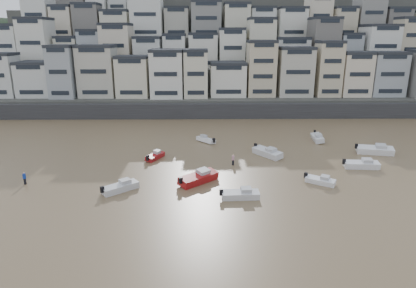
{
  "coord_description": "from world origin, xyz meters",
  "views": [
    {
      "loc": [
        5.11,
        -21.0,
        19.31
      ],
      "look_at": [
        5.83,
        30.0,
        4.0
      ],
      "focal_mm": 32.0,
      "sensor_mm": 36.0,
      "label": 1
    }
  ],
  "objects_px": {
    "boat_a": "(241,193)",
    "person_blue": "(24,178)",
    "boat_c": "(198,177)",
    "person_pink": "(233,160)",
    "boat_d": "(362,163)",
    "boat_g": "(375,149)",
    "boat_h": "(206,139)",
    "boat_e": "(267,151)",
    "boat_b": "(320,180)",
    "boat_f": "(155,155)",
    "boat_i": "(317,137)",
    "boat_j": "(120,186)"
  },
  "relations": [
    {
      "from": "boat_b",
      "to": "boat_j",
      "type": "bearing_deg",
      "value": -141.86
    },
    {
      "from": "boat_c",
      "to": "boat_j",
      "type": "distance_m",
      "value": 10.24
    },
    {
      "from": "person_pink",
      "to": "boat_d",
      "type": "bearing_deg",
      "value": -4.87
    },
    {
      "from": "boat_a",
      "to": "person_blue",
      "type": "xyz_separation_m",
      "value": [
        -28.23,
        4.87,
        0.19
      ]
    },
    {
      "from": "boat_b",
      "to": "boat_h",
      "type": "height_order",
      "value": "boat_h"
    },
    {
      "from": "boat_i",
      "to": "boat_f",
      "type": "bearing_deg",
      "value": -66.35
    },
    {
      "from": "person_pink",
      "to": "boat_g",
      "type": "bearing_deg",
      "value": 11.9
    },
    {
      "from": "person_blue",
      "to": "person_pink",
      "type": "relative_size",
      "value": 1.0
    },
    {
      "from": "boat_d",
      "to": "boat_j",
      "type": "distance_m",
      "value": 35.01
    },
    {
      "from": "boat_d",
      "to": "boat_f",
      "type": "xyz_separation_m",
      "value": [
        -31.23,
        4.64,
        -0.17
      ]
    },
    {
      "from": "boat_i",
      "to": "boat_d",
      "type": "bearing_deg",
      "value": 13.23
    },
    {
      "from": "boat_d",
      "to": "boat_f",
      "type": "bearing_deg",
      "value": 176.04
    },
    {
      "from": "boat_i",
      "to": "boat_j",
      "type": "bearing_deg",
      "value": -50.22
    },
    {
      "from": "boat_i",
      "to": "boat_h",
      "type": "bearing_deg",
      "value": -83.73
    },
    {
      "from": "boat_b",
      "to": "boat_d",
      "type": "height_order",
      "value": "boat_d"
    },
    {
      "from": "boat_h",
      "to": "boat_i",
      "type": "xyz_separation_m",
      "value": [
        20.81,
        0.61,
        0.14
      ]
    },
    {
      "from": "boat_e",
      "to": "boat_h",
      "type": "bearing_deg",
      "value": -165.19
    },
    {
      "from": "boat_b",
      "to": "boat_c",
      "type": "relative_size",
      "value": 0.67
    },
    {
      "from": "boat_c",
      "to": "boat_g",
      "type": "distance_m",
      "value": 31.54
    },
    {
      "from": "boat_b",
      "to": "boat_g",
      "type": "distance_m",
      "value": 18.06
    },
    {
      "from": "boat_b",
      "to": "person_blue",
      "type": "height_order",
      "value": "person_blue"
    },
    {
      "from": "boat_g",
      "to": "boat_f",
      "type": "bearing_deg",
      "value": -164.39
    },
    {
      "from": "boat_h",
      "to": "person_blue",
      "type": "relative_size",
      "value": 2.51
    },
    {
      "from": "boat_e",
      "to": "boat_g",
      "type": "distance_m",
      "value": 18.09
    },
    {
      "from": "boat_c",
      "to": "person_pink",
      "type": "distance_m",
      "value": 8.63
    },
    {
      "from": "boat_b",
      "to": "person_pink",
      "type": "bearing_deg",
      "value": 179.67
    },
    {
      "from": "boat_a",
      "to": "boat_h",
      "type": "distance_m",
      "value": 24.71
    },
    {
      "from": "boat_d",
      "to": "boat_i",
      "type": "height_order",
      "value": "boat_d"
    },
    {
      "from": "boat_a",
      "to": "boat_i",
      "type": "height_order",
      "value": "boat_i"
    },
    {
      "from": "boat_f",
      "to": "boat_i",
      "type": "relative_size",
      "value": 0.8
    },
    {
      "from": "boat_b",
      "to": "person_pink",
      "type": "distance_m",
      "value": 13.38
    },
    {
      "from": "boat_h",
      "to": "boat_e",
      "type": "bearing_deg",
      "value": -173.0
    },
    {
      "from": "boat_a",
      "to": "boat_i",
      "type": "xyz_separation_m",
      "value": [
        16.81,
        25.0,
        0.05
      ]
    },
    {
      "from": "boat_e",
      "to": "boat_d",
      "type": "bearing_deg",
      "value": 30.64
    },
    {
      "from": "boat_c",
      "to": "boat_f",
      "type": "distance_m",
      "value": 12.15
    },
    {
      "from": "boat_g",
      "to": "boat_h",
      "type": "relative_size",
      "value": 1.44
    },
    {
      "from": "boat_d",
      "to": "boat_g",
      "type": "height_order",
      "value": "boat_g"
    },
    {
      "from": "boat_f",
      "to": "boat_h",
      "type": "bearing_deg",
      "value": -14.32
    },
    {
      "from": "boat_b",
      "to": "boat_f",
      "type": "xyz_separation_m",
      "value": [
        -23.27,
        10.55,
        0.01
      ]
    },
    {
      "from": "boat_a",
      "to": "boat_e",
      "type": "height_order",
      "value": "boat_e"
    },
    {
      "from": "boat_h",
      "to": "boat_i",
      "type": "distance_m",
      "value": 20.82
    },
    {
      "from": "boat_d",
      "to": "person_blue",
      "type": "distance_m",
      "value": 47.59
    },
    {
      "from": "boat_c",
      "to": "boat_e",
      "type": "height_order",
      "value": "boat_c"
    },
    {
      "from": "boat_d",
      "to": "boat_f",
      "type": "relative_size",
      "value": 1.28
    },
    {
      "from": "boat_h",
      "to": "person_pink",
      "type": "relative_size",
      "value": 2.51
    },
    {
      "from": "person_blue",
      "to": "boat_f",
      "type": "bearing_deg",
      "value": 32.2
    },
    {
      "from": "boat_i",
      "to": "boat_b",
      "type": "bearing_deg",
      "value": -10.98
    },
    {
      "from": "boat_f",
      "to": "boat_h",
      "type": "height_order",
      "value": "boat_h"
    },
    {
      "from": "boat_g",
      "to": "person_blue",
      "type": "bearing_deg",
      "value": -154.53
    },
    {
      "from": "boat_d",
      "to": "boat_i",
      "type": "bearing_deg",
      "value": 103.15
    }
  ]
}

